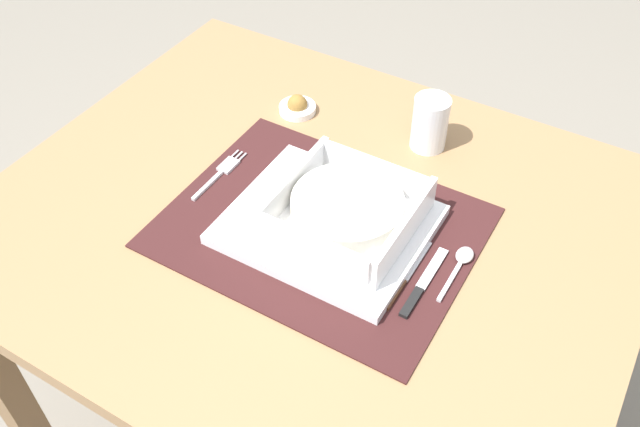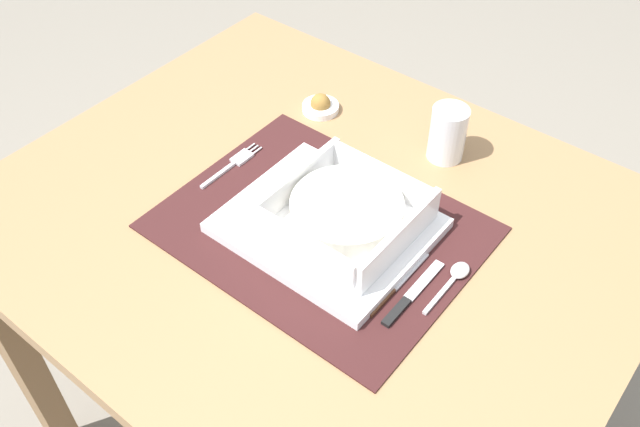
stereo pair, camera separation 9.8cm
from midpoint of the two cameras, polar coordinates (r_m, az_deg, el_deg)
name	(u,v)px [view 2 (the right image)]	position (r m, az deg, el deg)	size (l,w,h in m)	color
dining_table	(314,259)	(1.10, 2.05, -3.90)	(0.95, 0.79, 0.72)	#936D47
placemat	(320,227)	(1.00, 2.80, -1.29)	(0.44, 0.35, 0.00)	#381919
serving_plate	(327,225)	(0.99, 3.44, -1.13)	(0.28, 0.24, 0.02)	white
porridge_bowl	(345,215)	(0.97, 4.95, -0.25)	(0.19, 0.19, 0.05)	white
fork	(235,162)	(1.11, -4.51, 4.12)	(0.02, 0.13, 0.00)	silver
spoon	(456,275)	(0.96, 14.10, -5.13)	(0.02, 0.11, 0.01)	silver
butter_knife	(410,297)	(0.93, 10.49, -6.95)	(0.01, 0.13, 0.01)	black
bread_knife	(394,287)	(0.94, 9.14, -6.17)	(0.01, 0.14, 0.01)	#59331E
drinking_glass	(447,135)	(1.13, 13.00, 6.22)	(0.06, 0.06, 0.09)	white
condiment_saucer	(320,106)	(1.21, 2.38, 8.81)	(0.06, 0.06, 0.04)	white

